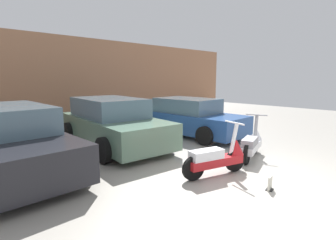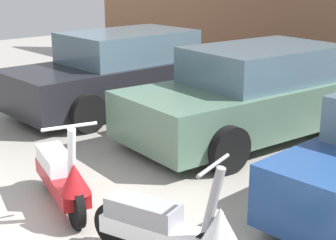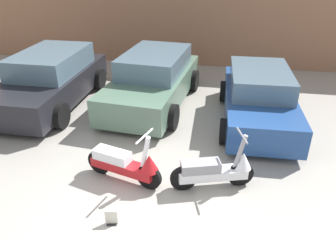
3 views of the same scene
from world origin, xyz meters
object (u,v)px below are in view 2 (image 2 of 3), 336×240
at_px(scooter_front_left, 63,176).
at_px(car_rear_left, 121,72).
at_px(car_rear_center, 253,94).
at_px(scooter_front_right, 171,227).

xyz_separation_m(scooter_front_left, car_rear_left, (-3.10, 3.16, 0.30)).
bearing_deg(car_rear_center, scooter_front_left, 9.75).
bearing_deg(scooter_front_right, scooter_front_left, 166.82).
relative_size(scooter_front_right, car_rear_center, 0.34).
relative_size(scooter_front_left, car_rear_center, 0.35).
xyz_separation_m(scooter_front_left, car_rear_center, (-0.26, 3.63, 0.29)).
bearing_deg(car_rear_center, car_rear_left, -74.87).
distance_m(scooter_front_right, car_rear_center, 4.02).
relative_size(scooter_front_right, car_rear_left, 0.35).
bearing_deg(scooter_front_right, car_rear_center, 101.41).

